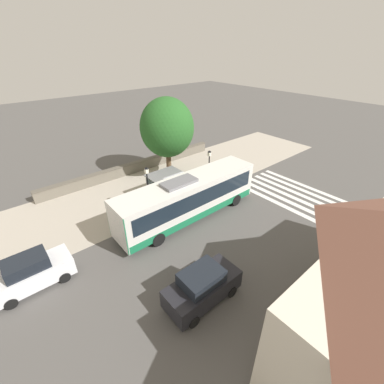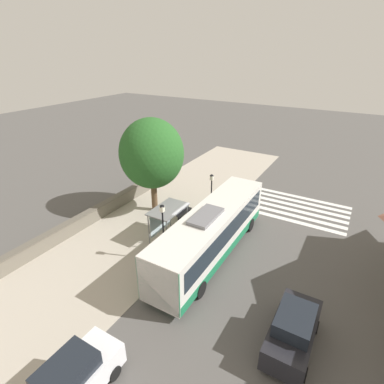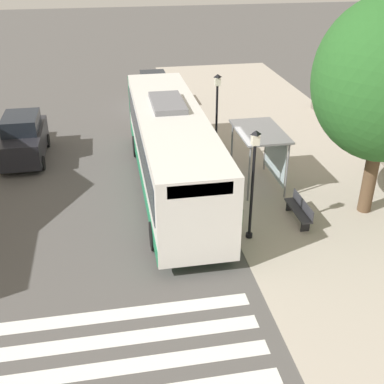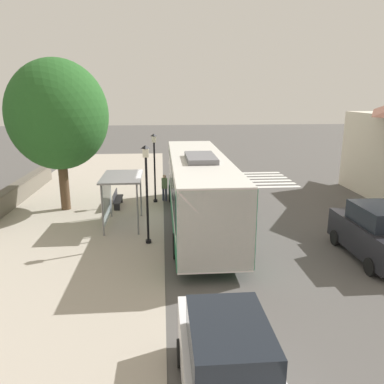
{
  "view_description": "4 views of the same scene",
  "coord_description": "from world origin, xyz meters",
  "px_view_note": "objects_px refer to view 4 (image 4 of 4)",
  "views": [
    {
      "loc": [
        14.82,
        -11.59,
        12.19
      ],
      "look_at": [
        -0.1,
        0.93,
        0.85
      ],
      "focal_mm": 24.0,
      "sensor_mm": 36.0,
      "label": 1
    },
    {
      "loc": [
        8.96,
        -15.93,
        12.72
      ],
      "look_at": [
        -1.71,
        2.33,
        2.58
      ],
      "focal_mm": 28.0,
      "sensor_mm": 36.0,
      "label": 2
    },
    {
      "loc": [
        4.08,
        16.95,
        9.47
      ],
      "look_at": [
        1.26,
        1.45,
        1.04
      ],
      "focal_mm": 45.0,
      "sensor_mm": 36.0,
      "label": 3
    },
    {
      "loc": [
        0.0,
        -18.11,
        6.21
      ],
      "look_at": [
        1.51,
        0.82,
        1.22
      ],
      "focal_mm": 35.0,
      "sensor_mm": 36.0,
      "label": 4
    }
  ],
  "objects_px": {
    "street_lamp_far": "(154,162)",
    "parked_car_far_lane": "(376,233)",
    "bench": "(117,199)",
    "street_lamp_near": "(147,187)",
    "shade_tree": "(58,115)",
    "bus": "(199,188)",
    "bus_shelter": "(119,184)",
    "pedestrian": "(164,186)",
    "parked_car_behind_bus": "(227,368)"
  },
  "relations": [
    {
      "from": "pedestrian",
      "to": "street_lamp_near",
      "type": "height_order",
      "value": "street_lamp_near"
    },
    {
      "from": "street_lamp_far",
      "to": "parked_car_far_lane",
      "type": "distance_m",
      "value": 12.15
    },
    {
      "from": "bus_shelter",
      "to": "street_lamp_near",
      "type": "distance_m",
      "value": 2.8
    },
    {
      "from": "pedestrian",
      "to": "parked_car_behind_bus",
      "type": "relative_size",
      "value": 0.38
    },
    {
      "from": "street_lamp_near",
      "to": "shade_tree",
      "type": "height_order",
      "value": "shade_tree"
    },
    {
      "from": "shade_tree",
      "to": "parked_car_behind_bus",
      "type": "bearing_deg",
      "value": -65.15
    },
    {
      "from": "parked_car_far_lane",
      "to": "bench",
      "type": "bearing_deg",
      "value": 144.14
    },
    {
      "from": "bench",
      "to": "parked_car_behind_bus",
      "type": "xyz_separation_m",
      "value": [
        3.79,
        -14.47,
        0.51
      ]
    },
    {
      "from": "bus",
      "to": "shade_tree",
      "type": "xyz_separation_m",
      "value": [
        -7.08,
        3.14,
        3.27
      ]
    },
    {
      "from": "bus_shelter",
      "to": "street_lamp_far",
      "type": "relative_size",
      "value": 0.74
    },
    {
      "from": "bench",
      "to": "street_lamp_far",
      "type": "xyz_separation_m",
      "value": [
        2.14,
        0.75,
        1.92
      ]
    },
    {
      "from": "shade_tree",
      "to": "parked_car_far_lane",
      "type": "bearing_deg",
      "value": -28.99
    },
    {
      "from": "bench",
      "to": "street_lamp_far",
      "type": "distance_m",
      "value": 2.97
    },
    {
      "from": "pedestrian",
      "to": "shade_tree",
      "type": "bearing_deg",
      "value": -166.58
    },
    {
      "from": "bus",
      "to": "shade_tree",
      "type": "height_order",
      "value": "shade_tree"
    },
    {
      "from": "shade_tree",
      "to": "parked_car_far_lane",
      "type": "height_order",
      "value": "shade_tree"
    },
    {
      "from": "bench",
      "to": "parked_car_far_lane",
      "type": "xyz_separation_m",
      "value": [
        10.72,
        -7.74,
        0.54
      ]
    },
    {
      "from": "street_lamp_near",
      "to": "parked_car_behind_bus",
      "type": "relative_size",
      "value": 1.01
    },
    {
      "from": "bus",
      "to": "shade_tree",
      "type": "distance_m",
      "value": 8.41
    },
    {
      "from": "street_lamp_far",
      "to": "bus_shelter",
      "type": "bearing_deg",
      "value": -112.58
    },
    {
      "from": "bus_shelter",
      "to": "bench",
      "type": "relative_size",
      "value": 1.59
    },
    {
      "from": "bench",
      "to": "parked_car_behind_bus",
      "type": "distance_m",
      "value": 14.97
    },
    {
      "from": "bus",
      "to": "parked_car_far_lane",
      "type": "distance_m",
      "value": 7.79
    },
    {
      "from": "bench",
      "to": "street_lamp_near",
      "type": "relative_size",
      "value": 0.45
    },
    {
      "from": "pedestrian",
      "to": "shade_tree",
      "type": "distance_m",
      "value": 7.02
    },
    {
      "from": "bench",
      "to": "parked_car_far_lane",
      "type": "distance_m",
      "value": 13.23
    },
    {
      "from": "bus_shelter",
      "to": "parked_car_behind_bus",
      "type": "distance_m",
      "value": 11.82
    },
    {
      "from": "shade_tree",
      "to": "bench",
      "type": "bearing_deg",
      "value": 5.44
    },
    {
      "from": "pedestrian",
      "to": "street_lamp_far",
      "type": "relative_size",
      "value": 0.4
    },
    {
      "from": "street_lamp_far",
      "to": "parked_car_behind_bus",
      "type": "xyz_separation_m",
      "value": [
        1.66,
        -15.22,
        -1.41
      ]
    },
    {
      "from": "bus",
      "to": "bus_shelter",
      "type": "xyz_separation_m",
      "value": [
        -3.78,
        0.25,
        0.21
      ]
    },
    {
      "from": "bench",
      "to": "street_lamp_far",
      "type": "height_order",
      "value": "street_lamp_far"
    },
    {
      "from": "pedestrian",
      "to": "parked_car_far_lane",
      "type": "height_order",
      "value": "parked_car_far_lane"
    },
    {
      "from": "pedestrian",
      "to": "parked_car_behind_bus",
      "type": "bearing_deg",
      "value": -85.92
    },
    {
      "from": "pedestrian",
      "to": "bus",
      "type": "bearing_deg",
      "value": -70.19
    },
    {
      "from": "bus_shelter",
      "to": "street_lamp_near",
      "type": "height_order",
      "value": "street_lamp_near"
    },
    {
      "from": "bus_shelter",
      "to": "bench",
      "type": "bearing_deg",
      "value": 99.18
    },
    {
      "from": "street_lamp_near",
      "to": "parked_car_behind_bus",
      "type": "height_order",
      "value": "street_lamp_near"
    },
    {
      "from": "bus",
      "to": "parked_car_far_lane",
      "type": "bearing_deg",
      "value": -34.01
    },
    {
      "from": "bus_shelter",
      "to": "bus",
      "type": "bearing_deg",
      "value": -3.71
    },
    {
      "from": "pedestrian",
      "to": "shade_tree",
      "type": "height_order",
      "value": "shade_tree"
    },
    {
      "from": "street_lamp_far",
      "to": "pedestrian",
      "type": "bearing_deg",
      "value": 27.93
    },
    {
      "from": "bench",
      "to": "street_lamp_near",
      "type": "xyz_separation_m",
      "value": [
        1.93,
        -5.54,
        2.03
      ]
    },
    {
      "from": "street_lamp_far",
      "to": "parked_car_far_lane",
      "type": "relative_size",
      "value": 0.95
    },
    {
      "from": "bus",
      "to": "pedestrian",
      "type": "distance_m",
      "value": 4.82
    },
    {
      "from": "parked_car_far_lane",
      "to": "parked_car_behind_bus",
      "type": "bearing_deg",
      "value": -135.82
    },
    {
      "from": "street_lamp_near",
      "to": "shade_tree",
      "type": "relative_size",
      "value": 0.53
    },
    {
      "from": "street_lamp_near",
      "to": "pedestrian",
      "type": "bearing_deg",
      "value": 83.44
    },
    {
      "from": "bus_shelter",
      "to": "parked_car_far_lane",
      "type": "relative_size",
      "value": 0.71
    },
    {
      "from": "bench",
      "to": "parked_car_far_lane",
      "type": "relative_size",
      "value": 0.45
    }
  ]
}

